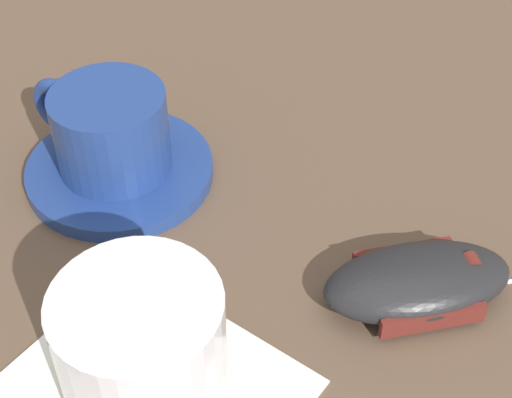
{
  "coord_description": "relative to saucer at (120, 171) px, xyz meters",
  "views": [
    {
      "loc": [
        -0.15,
        0.21,
        0.37
      ],
      "look_at": [
        0.01,
        -0.1,
        0.03
      ],
      "focal_mm": 55.0,
      "sensor_mm": 36.0,
      "label": 1
    }
  ],
  "objects": [
    {
      "name": "ground_plane",
      "position": [
        -0.12,
        0.11,
        -0.01
      ],
      "size": [
        3.0,
        3.0,
        0.0
      ],
      "primitive_type": "plane",
      "color": "brown"
    },
    {
      "name": "drinking_glass",
      "position": [
        -0.12,
        0.14,
        0.04
      ],
      "size": [
        0.08,
        0.08,
        0.08
      ],
      "primitive_type": "cylinder",
      "color": "silver",
      "rests_on": "napkin_under_glass"
    },
    {
      "name": "computer_mouse",
      "position": [
        -0.22,
        0.01,
        0.01
      ],
      "size": [
        0.12,
        0.11,
        0.03
      ],
      "color": "black",
      "rests_on": "ground"
    },
    {
      "name": "coffee_cup",
      "position": [
        0.0,
        -0.0,
        0.03
      ],
      "size": [
        0.1,
        0.08,
        0.06
      ],
      "color": "navy",
      "rests_on": "saucer"
    },
    {
      "name": "saucer",
      "position": [
        0.0,
        0.0,
        0.0
      ],
      "size": [
        0.13,
        0.13,
        0.01
      ],
      "primitive_type": "cylinder",
      "color": "navy",
      "rests_on": "ground"
    }
  ]
}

